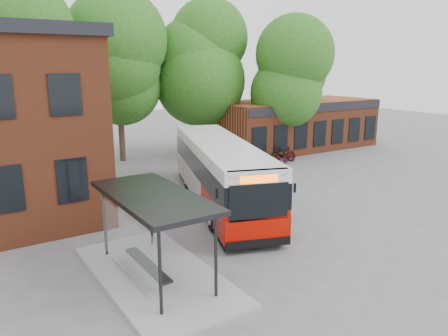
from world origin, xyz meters
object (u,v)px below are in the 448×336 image
city_bus (220,173)px  bicycle_2 (264,160)px  bicycle_5 (283,154)px  bus_shelter (155,236)px  bicycle_3 (266,159)px  bicycle_1 (249,157)px  bicycle_6 (281,156)px  bicycle_7 (289,156)px  bicycle_0 (246,160)px  bicycle_4 (272,160)px

city_bus → bicycle_2: 8.82m
bicycle_5 → bus_shelter: bearing=149.6°
bicycle_2 → bicycle_3: bearing=-101.3°
bicycle_1 → bicycle_6: 2.59m
bicycle_3 → bicycle_7: bearing=-107.9°
city_bus → bicycle_2: size_ratio=7.08×
city_bus → bicycle_2: (6.97, 5.28, -1.13)m
bicycle_0 → bicycle_7: (3.45, -0.59, -0.02)m
bicycle_3 → bicycle_2: bearing=79.3°
bicycle_0 → bicycle_2: (1.19, -0.51, -0.02)m
bicycle_4 → bicycle_3: bearing=46.2°
bicycle_1 → bus_shelter: bearing=156.1°
bus_shelter → bicycle_2: bearing=39.6°
bicycle_4 → bicycle_2: bearing=60.6°
bicycle_2 → bicycle_4: bearing=-130.4°
bicycle_1 → bicycle_7: size_ratio=1.09×
bus_shelter → bicycle_1: bus_shelter is taller
bicycle_2 → bicycle_3: bicycle_3 is taller
bicycle_1 → bicycle_2: size_ratio=0.96×
bus_shelter → bicycle_5: 19.04m
bicycle_0 → bicycle_1: 0.90m
bus_shelter → bicycle_3: bearing=39.2°
bicycle_3 → bicycle_4: bearing=-144.2°
bicycle_0 → bicycle_3: bearing=-125.1°
bicycle_0 → bicycle_3: bicycle_3 is taller
bicycle_3 → bicycle_7: (2.06, -0.09, -0.02)m
bicycle_5 → bicycle_6: bicycle_5 is taller
bicycle_1 → bicycle_5: bicycle_5 is taller
bicycle_0 → bicycle_4: 1.86m
bicycle_5 → bicycle_6: 0.28m
bicycle_5 → bicycle_7: 0.68m
bicycle_0 → bicycle_2: 1.29m
bicycle_3 → bicycle_5: bearing=-89.4°
city_bus → bicycle_7: city_bus is taller
bicycle_2 → bicycle_3: 0.20m
bicycle_0 → bicycle_2: bearing=-128.8°
bicycle_1 → city_bus: bearing=157.2°
bicycle_5 → bicycle_1: bearing=102.8°
bicycle_2 → city_bus: bearing=111.1°
bus_shelter → bicycle_2: 16.90m
city_bus → bicycle_0: 8.27m
bicycle_3 → bicycle_6: bearing=-89.5°
city_bus → bicycle_1: size_ratio=7.39×
bicycle_2 → bicycle_6: 2.10m
bicycle_1 → bicycle_0: bearing=153.3°
bicycle_1 → bicycle_4: bicycle_1 is taller
bicycle_0 → bicycle_6: 3.21m
city_bus → bicycle_0: city_bus is taller
bus_shelter → bicycle_4: (13.51, 10.52, -0.97)m
bicycle_6 → bicycle_7: bicycle_7 is taller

